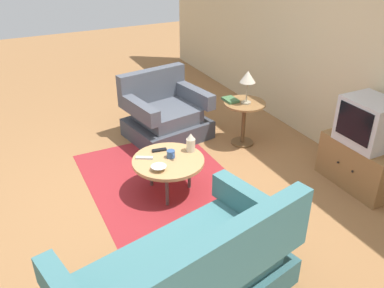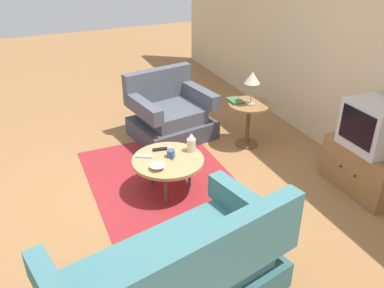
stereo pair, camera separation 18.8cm
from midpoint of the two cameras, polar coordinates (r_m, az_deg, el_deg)
ground_plane at (r=4.37m, az=-4.63°, el=-7.31°), size 16.00×16.00×0.00m
back_wall at (r=5.03m, az=20.48°, el=12.90°), size 9.00×0.12×2.70m
area_rug at (r=4.44m, az=-4.43°, el=-6.65°), size 2.47×1.55×0.00m
armchair at (r=5.48m, az=-4.81°, el=4.00°), size 1.00×1.11×0.85m
couch at (r=3.09m, az=-2.95°, el=-18.44°), size 1.26×1.88×0.91m
coffee_table at (r=4.24m, az=-4.61°, el=-2.56°), size 0.75×0.75×0.40m
side_table at (r=5.22m, az=6.29°, el=4.19°), size 0.53×0.53×0.58m
tv_stand at (r=4.75m, az=21.58°, el=-2.60°), size 0.86×0.48×0.51m
television at (r=4.52m, az=22.52°, el=2.83°), size 0.53×0.44×0.49m
table_lamp at (r=5.01m, az=6.75°, el=9.15°), size 0.19×0.19×0.42m
vase at (r=4.32m, az=-1.42°, el=0.18°), size 0.10×0.10×0.21m
mug at (r=4.24m, az=-4.23°, el=-1.44°), size 0.13×0.09×0.08m
bowl at (r=4.05m, az=-6.01°, el=-3.40°), size 0.16×0.16×0.05m
tv_remote_dark at (r=4.39m, az=-5.85°, el=-0.87°), size 0.07×0.16×0.02m
tv_remote_silver at (r=4.26m, az=-7.96°, el=-1.94°), size 0.13×0.18×0.02m
book at (r=5.18m, az=4.38°, el=6.20°), size 0.21×0.15×0.03m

